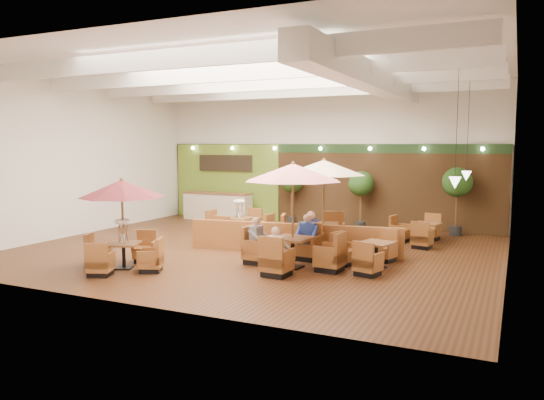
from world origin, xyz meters
The scene contains 17 objects.
room centered at (0.25, 1.22, 3.63)m, with size 14.04×14.00×5.52m.
service_counter centered at (-4.40, 5.10, 0.58)m, with size 3.00×0.75×1.18m.
booth_divider centered at (1.20, 0.04, 0.44)m, with size 6.41×0.18×0.89m, color brown.
table_0 centered at (-2.02, -3.62, 1.61)m, with size 2.46×2.46×2.37m.
table_1 centered at (1.90, -1.67, 1.88)m, with size 2.74×2.74×2.77m.
table_2 centered at (1.74, 0.97, 2.00)m, with size 2.73×2.88×2.79m.
table_3 centered at (-1.46, 1.63, 0.42)m, with size 2.44×2.44×1.49m.
table_4 centered at (3.65, -0.80, 0.33)m, with size 1.70×2.45×0.87m.
table_5 centered at (4.30, 3.24, 0.32)m, with size 1.64×2.38×0.86m.
topiary_0 centered at (-1.06, 5.30, 1.68)m, with size 0.97×0.97×2.26m.
topiary_1 centered at (1.78, 5.30, 1.65)m, with size 0.95×0.95×2.21m.
topiary_2 centered at (5.24, 5.30, 1.80)m, with size 1.04×1.04×2.41m.
diner_0 centered at (1.90, -2.69, 0.75)m, with size 0.38×0.30×0.77m.
diner_1 centered at (1.90, -0.65, 0.77)m, with size 0.42×0.35×0.82m.
diner_2 centered at (0.89, -1.67, 0.76)m, with size 0.32×0.40×0.81m.
diner_3 centered at (1.81, -0.06, 0.78)m, with size 0.45×0.39×0.85m.
diner_4 centered at (1.81, -0.06, 0.77)m, with size 0.45×0.41×0.83m.
Camera 1 is at (7.15, -14.23, 3.21)m, focal length 35.00 mm.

